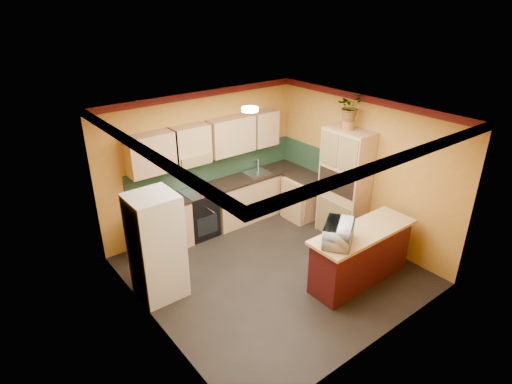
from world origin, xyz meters
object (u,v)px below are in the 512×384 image
at_px(base_cabinets_back, 226,205).
at_px(stove, 199,213).
at_px(breakfast_bar, 360,257).
at_px(microwave, 339,233).
at_px(fridge, 156,247).
at_px(pantry, 345,184).

bearing_deg(base_cabinets_back, stove, -180.00).
height_order(base_cabinets_back, breakfast_bar, same).
relative_size(breakfast_bar, microwave, 3.05).
distance_m(stove, breakfast_bar, 3.13).
height_order(stove, fridge, fridge).
xyz_separation_m(stove, breakfast_bar, (1.29, -2.85, -0.02)).
xyz_separation_m(fridge, breakfast_bar, (2.71, -1.68, -0.41)).
xyz_separation_m(pantry, microwave, (-1.48, -1.19, 0.04)).
height_order(base_cabinets_back, pantry, pantry).
height_order(breakfast_bar, microwave, microwave).
relative_size(stove, pantry, 0.43).
xyz_separation_m(stove, pantry, (2.18, -1.66, 0.59)).
height_order(stove, microwave, microwave).
bearing_deg(microwave, fridge, 107.23).
height_order(pantry, breakfast_bar, pantry).
bearing_deg(microwave, pantry, 4.39).
bearing_deg(pantry, microwave, -141.25).
distance_m(fridge, pantry, 3.64).
distance_m(pantry, breakfast_bar, 1.61).
xyz_separation_m(base_cabinets_back, pantry, (1.55, -1.66, 0.61)).
bearing_deg(fridge, microwave, -38.40).
distance_m(breakfast_bar, microwave, 0.88).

